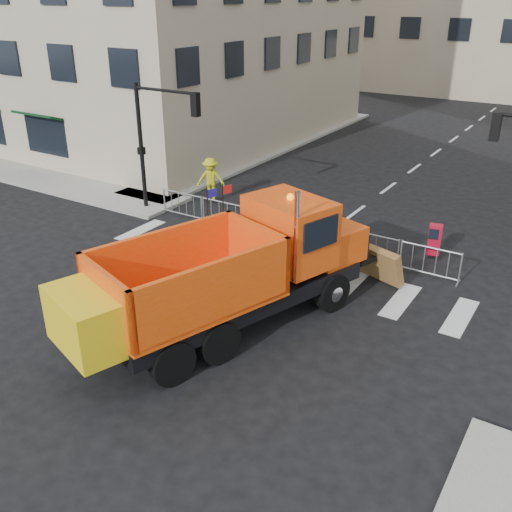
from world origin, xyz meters
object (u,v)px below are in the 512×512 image
Objects in this scene: plow_truck at (227,271)px; cop_c at (313,256)px; newspaper_box at (434,240)px; cop_a at (327,233)px; worker at (211,179)px; cop_b at (340,241)px.

plow_truck is 6.54× the size of cop_c.
plow_truck is at bearing -126.69° from newspaper_box.
worker reaches higher than cop_a.
plow_truck is 10.71m from worker.
cop_b is 1.62m from cop_c.
cop_a is at bearing -111.58° from cop_c.
cop_a is 1.25× the size of cop_c.
cop_a is at bearing -157.21° from newspaper_box.
cop_b is 8.00m from worker.
cop_a is 3.87m from newspaper_box.
newspaper_box is at bearing -32.15° from worker.
plow_truck is 8.65m from newspaper_box.
cop_a is at bearing -8.40° from cop_b.
cop_a reaches higher than cop_c.
worker is (-7.06, 2.71, 0.08)m from cop_a.
cop_a is 1.58m from cop_c.
cop_c is (0.58, 4.05, -0.98)m from plow_truck.
plow_truck reaches higher than cop_a.
plow_truck is at bearing -80.56° from worker.
newspaper_box is at bearing -155.23° from cop_b.
worker reaches higher than cop_c.
cop_a reaches higher than cop_b.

